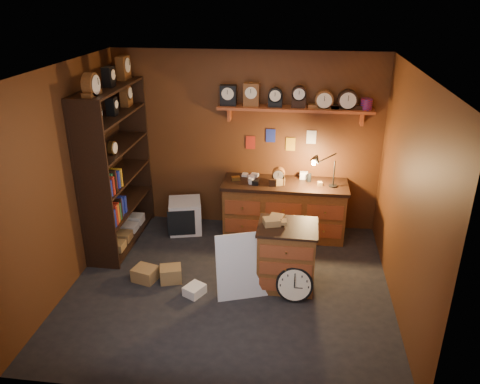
% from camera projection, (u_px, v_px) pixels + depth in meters
% --- Properties ---
extents(floor, '(4.00, 4.00, 0.00)m').
position_uv_depth(floor, '(230.00, 286.00, 5.96)').
color(floor, black).
rests_on(floor, ground).
extents(room_shell, '(4.02, 3.62, 2.71)m').
position_uv_depth(room_shell, '(234.00, 156.00, 5.36)').
color(room_shell, '#562E14').
rests_on(room_shell, ground).
extents(shelving_unit, '(0.47, 1.60, 2.58)m').
position_uv_depth(shelving_unit, '(113.00, 161.00, 6.56)').
color(shelving_unit, black).
rests_on(shelving_unit, ground).
extents(workbench, '(1.85, 0.66, 1.36)m').
position_uv_depth(workbench, '(284.00, 206.00, 7.04)').
color(workbench, brown).
rests_on(workbench, ground).
extents(low_cabinet, '(0.74, 0.63, 0.92)m').
position_uv_depth(low_cabinet, '(287.00, 254.00, 5.82)').
color(low_cabinet, brown).
rests_on(low_cabinet, ground).
extents(big_round_clock, '(0.45, 0.15, 0.45)m').
position_uv_depth(big_round_clock, '(294.00, 284.00, 5.62)').
color(big_round_clock, black).
rests_on(big_round_clock, ground).
extents(white_panel, '(0.66, 0.38, 0.84)m').
position_uv_depth(white_panel, '(242.00, 295.00, 5.79)').
color(white_panel, silver).
rests_on(white_panel, ground).
extents(mini_fridge, '(0.58, 0.60, 0.50)m').
position_uv_depth(mini_fridge, '(185.00, 216.00, 7.23)').
color(mini_fridge, silver).
rests_on(mini_fridge, ground).
extents(floor_box_a, '(0.35, 0.32, 0.18)m').
position_uv_depth(floor_box_a, '(145.00, 274.00, 6.05)').
color(floor_box_a, '#9B7443').
rests_on(floor_box_a, ground).
extents(floor_box_b, '(0.29, 0.31, 0.12)m').
position_uv_depth(floor_box_b, '(195.00, 290.00, 5.77)').
color(floor_box_b, white).
rests_on(floor_box_b, ground).
extents(floor_box_c, '(0.32, 0.29, 0.20)m').
position_uv_depth(floor_box_c, '(171.00, 274.00, 6.03)').
color(floor_box_c, '#9B7443').
rests_on(floor_box_c, ground).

